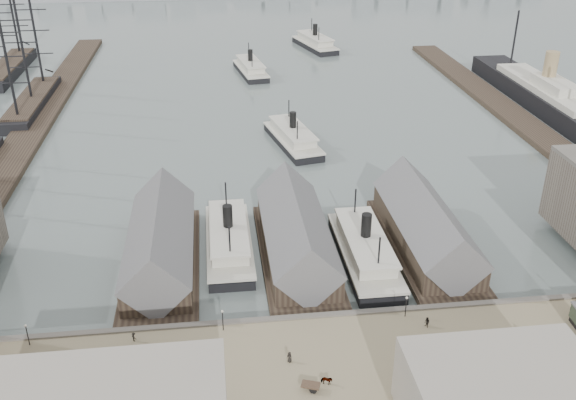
{
  "coord_description": "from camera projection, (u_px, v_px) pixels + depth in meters",
  "views": [
    {
      "loc": [
        -14.73,
        -90.11,
        66.9
      ],
      "look_at": [
        0.0,
        30.0,
        6.0
      ],
      "focal_mm": 40.0,
      "sensor_mm": 36.0,
      "label": 1
    }
  ],
  "objects": [
    {
      "name": "ground",
      "position": [
        309.0,
        308.0,
        111.57
      ],
      "size": [
        900.0,
        900.0,
        0.0
      ],
      "primitive_type": "plane",
      "color": "slate",
      "rests_on": "ground"
    },
    {
      "name": "quay",
      "position": [
        330.0,
        383.0,
        93.39
      ],
      "size": [
        180.0,
        30.0,
        2.0
      ],
      "primitive_type": "cube",
      "color": "#817557",
      "rests_on": "ground"
    },
    {
      "name": "seawall",
      "position": [
        314.0,
        320.0,
        106.44
      ],
      "size": [
        180.0,
        1.2,
        2.3
      ],
      "primitive_type": "cube",
      "color": "#59544C",
      "rests_on": "ground"
    },
    {
      "name": "west_wharf",
      "position": [
        35.0,
        124.0,
        192.48
      ],
      "size": [
        10.0,
        220.0,
        1.6
      ],
      "primitive_type": "cube",
      "color": "#2D231C",
      "rests_on": "ground"
    },
    {
      "name": "east_wharf",
      "position": [
        513.0,
        115.0,
        199.49
      ],
      "size": [
        10.0,
        180.0,
        1.6
      ],
      "primitive_type": "cube",
      "color": "#2D231C",
      "rests_on": "ground"
    },
    {
      "name": "ferry_shed_west",
      "position": [
        161.0,
        245.0,
        121.62
      ],
      "size": [
        14.0,
        42.0,
        12.6
      ],
      "color": "#2D231C",
      "rests_on": "ground"
    },
    {
      "name": "ferry_shed_center",
      "position": [
        296.0,
        236.0,
        124.45
      ],
      "size": [
        14.0,
        42.0,
        12.6
      ],
      "color": "#2D231C",
      "rests_on": "ground"
    },
    {
      "name": "ferry_shed_east",
      "position": [
        426.0,
        228.0,
        127.28
      ],
      "size": [
        14.0,
        42.0,
        12.6
      ],
      "color": "#2D231C",
      "rests_on": "ground"
    },
    {
      "name": "street_bldg_center",
      "position": [
        501.0,
        400.0,
        82.23
      ],
      "size": [
        24.0,
        16.0,
        10.0
      ],
      "primitive_type": "cube",
      "color": "gray",
      "rests_on": "quay"
    },
    {
      "name": "lamp_post_far_w",
      "position": [
        27.0,
        331.0,
        98.35
      ],
      "size": [
        0.44,
        0.44,
        3.92
      ],
      "color": "black",
      "rests_on": "quay"
    },
    {
      "name": "lamp_post_near_w",
      "position": [
        223.0,
        316.0,
        101.62
      ],
      "size": [
        0.44,
        0.44,
        3.92
      ],
      "color": "black",
      "rests_on": "quay"
    },
    {
      "name": "lamp_post_near_e",
      "position": [
        406.0,
        303.0,
        104.88
      ],
      "size": [
        0.44,
        0.44,
        3.92
      ],
      "color": "black",
      "rests_on": "quay"
    },
    {
      "name": "ferry_docked_west",
      "position": [
        229.0,
        239.0,
        127.71
      ],
      "size": [
        8.9,
        29.65,
        10.59
      ],
      "color": "black",
      "rests_on": "ground"
    },
    {
      "name": "ferry_docked_east",
      "position": [
        365.0,
        250.0,
        124.05
      ],
      "size": [
        9.15,
        30.49,
        10.89
      ],
      "color": "black",
      "rests_on": "ground"
    },
    {
      "name": "ferry_open_near",
      "position": [
        293.0,
        137.0,
        178.34
      ],
      "size": [
        14.25,
        29.76,
        10.22
      ],
      "rotation": [
        0.0,
        0.0,
        0.21
      ],
      "color": "black",
      "rests_on": "ground"
    },
    {
      "name": "ferry_open_mid",
      "position": [
        251.0,
        68.0,
        243.24
      ],
      "size": [
        12.54,
        28.78,
        9.94
      ],
      "rotation": [
        0.0,
        0.0,
        0.15
      ],
      "color": "black",
      "rests_on": "ground"
    },
    {
      "name": "ferry_open_far",
      "position": [
        315.0,
        42.0,
        280.13
      ],
      "size": [
        16.91,
        32.41,
        11.09
      ],
      "rotation": [
        0.0,
        0.0,
        0.26
      ],
      "color": "black",
      "rests_on": "ground"
    },
    {
      "name": "sailing_ship_mid",
      "position": [
        32.0,
        101.0,
        206.81
      ],
      "size": [
        8.73,
        50.43,
        35.88
      ],
      "color": "black",
      "rests_on": "ground"
    },
    {
      "name": "sailing_ship_far",
      "position": [
        8.0,
        67.0,
        243.49
      ],
      "size": [
        9.29,
        51.6,
        38.19
      ],
      "color": "black",
      "rests_on": "ground"
    },
    {
      "name": "ocean_steamer",
      "position": [
        545.0,
        96.0,
        206.55
      ],
      "size": [
        12.56,
        91.78,
        18.36
      ],
      "color": "black",
      "rests_on": "ground"
    },
    {
      "name": "horse_cart_left",
      "position": [
        112.0,
        390.0,
        89.79
      ],
      "size": [
        4.21,
        4.21,
        1.52
      ],
      "rotation": [
        0.0,
        0.0,
        0.79
      ],
      "color": "black",
      "rests_on": "quay"
    },
    {
      "name": "horse_cart_center",
      "position": [
        321.0,
        383.0,
        91.04
      ],
      "size": [
        4.85,
        2.69,
        1.44
      ],
      "rotation": [
        0.0,
        0.0,
        1.22
      ],
      "color": "black",
      "rests_on": "quay"
    },
    {
      "name": "horse_cart_right",
      "position": [
        513.0,
        387.0,
        90.27
      ],
      "size": [
        4.74,
        2.39,
        1.48
      ],
      "rotation": [
        0.0,
        0.0,
        1.36
      ],
      "color": "black",
      "rests_on": "quay"
    },
    {
      "name": "pedestrian_2",
      "position": [
        134.0,
        337.0,
        100.08
      ],
      "size": [
        1.11,
        1.14,
        1.56
      ],
      "primitive_type": "imported",
      "rotation": [
        0.0,
        0.0,
        2.3
      ],
      "color": "black",
      "rests_on": "quay"
    },
    {
      "name": "pedestrian_4",
      "position": [
        289.0,
        357.0,
        95.72
      ],
      "size": [
        1.03,
        0.98,
        1.78
      ],
      "primitive_type": "imported",
      "rotation": [
        0.0,
        0.0,
        5.63
      ],
      "color": "black",
      "rests_on": "quay"
    },
    {
      "name": "pedestrian_5",
      "position": [
        421.0,
        371.0,
        93.2
      ],
      "size": [
        0.68,
        0.71,
        1.56
      ],
      "primitive_type": "imported",
      "rotation": [
        0.0,
        0.0,
        0.9
      ],
      "color": "black",
      "rests_on": "quay"
    },
    {
      "name": "pedestrian_6",
      "position": [
        427.0,
        322.0,
        103.16
      ],
      "size": [
        0.96,
        1.07,
        1.82
      ],
      "primitive_type": "imported",
      "rotation": [
        0.0,
        0.0,
        5.07
      ],
      "color": "black",
      "rests_on": "quay"
    },
    {
      "name": "pedestrian_7",
      "position": [
        575.0,
        376.0,
        92.2
      ],
      "size": [
        1.0,
        1.17,
        1.57
      ],
      "primitive_type": "imported",
      "rotation": [
        0.0,
        0.0,
        5.23
      ],
      "color": "black",
      "rests_on": "quay"
    },
    {
      "name": "pedestrian_8",
      "position": [
        524.0,
        331.0,
        101.21
      ],
      "size": [
        1.05,
        0.63,
        1.68
      ],
      "primitive_type": "imported",
      "rotation": [
        0.0,
        0.0,
        0.24
      ],
      "color": "black",
      "rests_on": "quay"
    },
    {
      "name": "pedestrian_11",
      "position": [
        54.0,
        358.0,
        95.67
      ],
      "size": [
        0.67,
        0.74,
        1.67
      ],
      "primitive_type": "imported",
      "rotation": [
        0.0,
        0.0,
        4.24
      ],
      "color": "black",
      "rests_on": "quay"
    }
  ]
}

